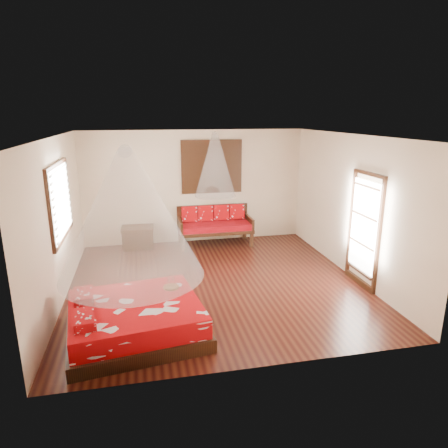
% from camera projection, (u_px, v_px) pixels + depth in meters
% --- Properties ---
extents(room, '(5.54, 5.54, 2.84)m').
position_uv_depth(room, '(215.00, 213.00, 7.39)').
color(room, black).
rests_on(room, ground).
extents(bed, '(2.16, 2.00, 0.63)m').
position_uv_depth(bed, '(135.00, 319.00, 5.88)').
color(bed, black).
rests_on(bed, floor).
extents(daybed, '(1.81, 0.81, 0.95)m').
position_uv_depth(daybed, '(215.00, 224.00, 9.95)').
color(daybed, black).
rests_on(daybed, floor).
extents(storage_chest, '(0.79, 0.59, 0.53)m').
position_uv_depth(storage_chest, '(138.00, 237.00, 9.71)').
color(storage_chest, black).
rests_on(storage_chest, floor).
extents(shutter_panel, '(1.52, 0.06, 1.32)m').
position_uv_depth(shutter_panel, '(212.00, 167.00, 9.90)').
color(shutter_panel, black).
rests_on(shutter_panel, wall_back).
extents(window_left, '(0.10, 1.74, 1.34)m').
position_uv_depth(window_left, '(60.00, 201.00, 6.96)').
color(window_left, black).
rests_on(window_left, wall_left).
extents(glazed_door, '(0.08, 1.02, 2.16)m').
position_uv_depth(glazed_door, '(364.00, 230.00, 7.45)').
color(glazed_door, black).
rests_on(glazed_door, floor).
extents(wine_tray, '(0.25, 0.25, 0.20)m').
position_uv_depth(wine_tray, '(171.00, 285.00, 6.33)').
color(wine_tray, brown).
rests_on(wine_tray, bed).
extents(mosquito_net_main, '(2.03, 2.03, 1.80)m').
position_uv_depth(mosquito_net_main, '(129.00, 214.00, 5.46)').
color(mosquito_net_main, white).
rests_on(mosquito_net_main, ceiling).
extents(mosquito_net_daybed, '(0.99, 0.99, 1.50)m').
position_uv_depth(mosquito_net_daybed, '(215.00, 165.00, 9.43)').
color(mosquito_net_daybed, white).
rests_on(mosquito_net_daybed, ceiling).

